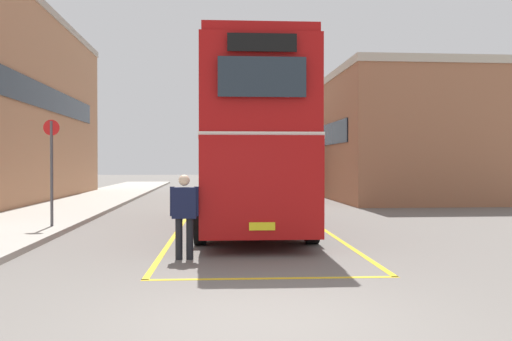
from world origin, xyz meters
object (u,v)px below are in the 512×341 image
(pedestrian_boarding, at_px, (184,211))
(bus_stop_sign, at_px, (52,163))
(single_deck_bus, at_px, (264,167))
(double_decker_bus, at_px, (250,141))

(pedestrian_boarding, xyz_separation_m, bus_stop_sign, (-3.88, 4.78, 0.94))
(pedestrian_boarding, bearing_deg, bus_stop_sign, 129.09)
(single_deck_bus, bearing_deg, bus_stop_sign, -112.65)
(single_deck_bus, bearing_deg, pedestrian_boarding, -99.30)
(double_decker_bus, distance_m, pedestrian_boarding, 5.40)
(double_decker_bus, relative_size, single_deck_bus, 1.09)
(single_deck_bus, relative_size, bus_stop_sign, 3.04)
(single_deck_bus, distance_m, pedestrian_boarding, 23.50)
(double_decker_bus, bearing_deg, bus_stop_sign, -178.67)
(double_decker_bus, xyz_separation_m, pedestrian_boarding, (-1.64, -4.91, -1.55))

